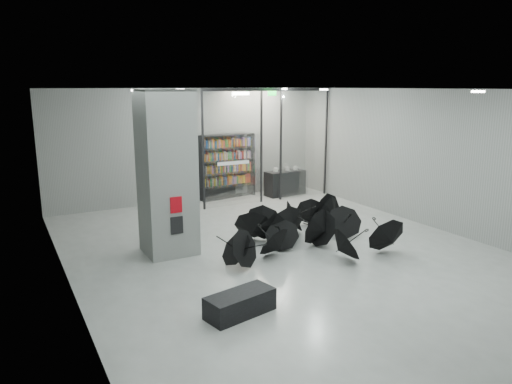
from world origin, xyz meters
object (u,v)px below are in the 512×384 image
column (167,173)px  umbrella_cluster (304,233)px  bookshelf (226,166)px  shop_counter (285,183)px  bench (240,304)px

column → umbrella_cluster: bearing=-19.1°
column → bookshelf: size_ratio=1.70×
shop_counter → umbrella_cluster: size_ratio=0.31×
bench → column: bearing=78.8°
column → umbrella_cluster: (3.28, -1.14, -1.70)m
shop_counter → umbrella_cluster: bearing=-121.4°
shop_counter → bench: bearing=-131.0°
column → bookshelf: (3.82, 4.75, -0.82)m
shop_counter → bookshelf: bearing=158.1°
bookshelf → umbrella_cluster: size_ratio=0.48×
bookshelf → shop_counter: size_ratio=1.52×
column → umbrella_cluster: size_ratio=0.81×
umbrella_cluster → shop_counter: bearing=62.8°
column → bench: (0.03, -3.86, -1.79)m
column → bookshelf: bearing=51.2°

